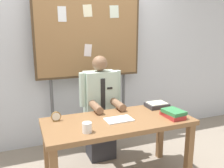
# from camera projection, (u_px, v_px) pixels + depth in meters

# --- Properties ---
(back_wall) EXTENTS (6.40, 0.08, 2.70)m
(back_wall) POSITION_uv_depth(u_px,v_px,m) (86.00, 53.00, 3.53)
(back_wall) COLOR silver
(back_wall) RESTS_ON ground_plane
(desk) EXTENTS (1.58, 0.70, 0.74)m
(desk) POSITION_uv_depth(u_px,v_px,m) (118.00, 128.00, 2.55)
(desk) COLOR brown
(desk) RESTS_ON ground_plane
(person) EXTENTS (0.55, 0.56, 1.37)m
(person) POSITION_uv_depth(u_px,v_px,m) (101.00, 112.00, 3.08)
(person) COLOR #2D2D33
(person) RESTS_ON ground_plane
(bulletin_board) EXTENTS (1.51, 0.09, 2.26)m
(bulletin_board) POSITION_uv_depth(u_px,v_px,m) (89.00, 35.00, 3.28)
(bulletin_board) COLOR #4C3823
(bulletin_board) RESTS_ON ground_plane
(book_stack) EXTENTS (0.20, 0.27, 0.08)m
(book_stack) POSITION_uv_depth(u_px,v_px,m) (173.00, 114.00, 2.58)
(book_stack) COLOR #B22D2D
(book_stack) RESTS_ON desk
(open_notebook) EXTENTS (0.29, 0.19, 0.01)m
(open_notebook) POSITION_uv_depth(u_px,v_px,m) (119.00, 120.00, 2.50)
(open_notebook) COLOR white
(open_notebook) RESTS_ON desk
(desk_clock) EXTENTS (0.10, 0.04, 0.10)m
(desk_clock) POSITION_uv_depth(u_px,v_px,m) (56.00, 117.00, 2.47)
(desk_clock) COLOR olive
(desk_clock) RESTS_ON desk
(coffee_mug) EXTENTS (0.09, 0.09, 0.10)m
(coffee_mug) POSITION_uv_depth(u_px,v_px,m) (87.00, 127.00, 2.19)
(coffee_mug) COLOR white
(coffee_mug) RESTS_ON desk
(paper_tray) EXTENTS (0.26, 0.20, 0.06)m
(paper_tray) POSITION_uv_depth(u_px,v_px,m) (157.00, 105.00, 2.92)
(paper_tray) COLOR #333338
(paper_tray) RESTS_ON desk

